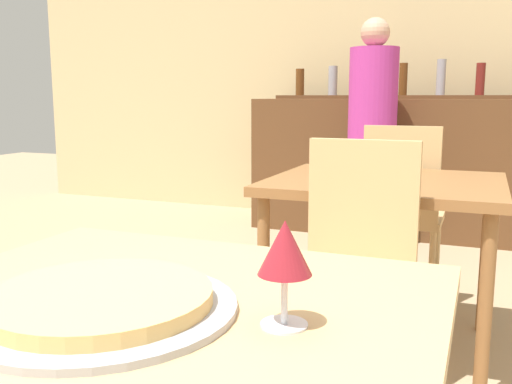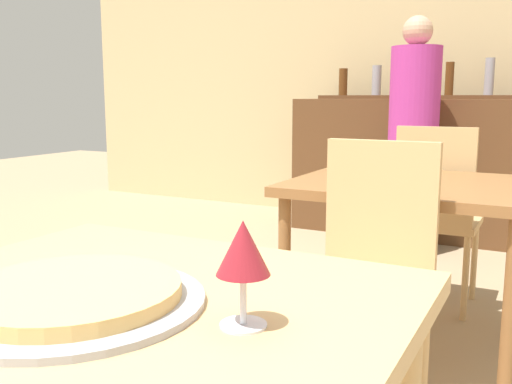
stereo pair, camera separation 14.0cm
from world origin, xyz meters
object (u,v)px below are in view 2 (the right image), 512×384
Objects in this scene: chair_far_side_front at (371,267)px; wine_glass at (243,251)px; pizza_tray at (73,296)px; chair_far_side_back at (436,207)px; person_standing at (413,128)px.

chair_far_side_front is 1.15m from wine_glass.
pizza_tray is 2.67× the size of wine_glass.
chair_far_side_front is 2.25× the size of pizza_tray.
wine_glass is at bearing 11.11° from pizza_tray.
chair_far_side_back is 2.25× the size of pizza_tray.
person_standing is 3.35m from wine_glass.
chair_far_side_front is 2.28m from person_standing.
wine_glass is (0.28, 0.06, 0.10)m from pizza_tray.
chair_far_side_back is at bearing 90.00° from chair_far_side_front.
person_standing reaches higher than chair_far_side_back.
pizza_tray is (-0.16, -1.15, 0.24)m from chair_far_side_front.
chair_far_side_back is 2.28m from wine_glass.
wine_glass is (0.48, -3.32, -0.00)m from person_standing.
person_standing is 10.28× the size of wine_glass.
pizza_tray is at bearing -86.57° from person_standing.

